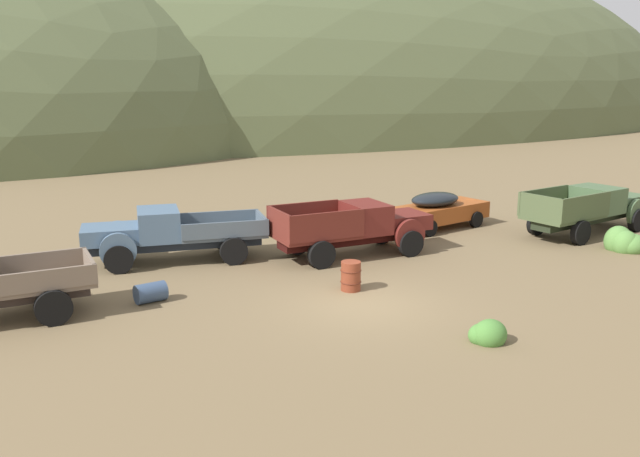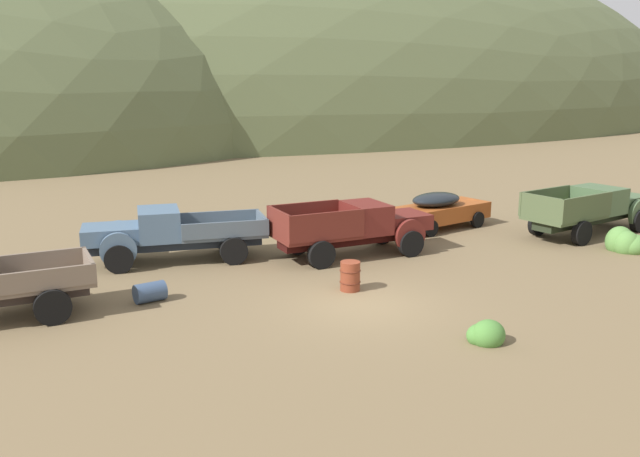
{
  "view_description": "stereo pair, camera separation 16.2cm",
  "coord_description": "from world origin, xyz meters",
  "px_view_note": "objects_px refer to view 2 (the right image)",
  "views": [
    {
      "loc": [
        -9.23,
        -15.7,
        6.43
      ],
      "look_at": [
        0.75,
        4.24,
        1.27
      ],
      "focal_mm": 37.57,
      "sensor_mm": 36.0,
      "label": 1
    },
    {
      "loc": [
        -9.09,
        -15.77,
        6.43
      ],
      "look_at": [
        0.75,
        4.24,
        1.27
      ],
      "focal_mm": 37.57,
      "sensor_mm": 36.0,
      "label": 2
    }
  ],
  "objects_px": {
    "car_oxide_orange": "(442,209)",
    "truck_weathered_green": "(596,208)",
    "truck_oxblood": "(362,227)",
    "oil_drum_tipped": "(150,292)",
    "oil_drum_spare": "(350,276)",
    "truck_chalk_blue": "(162,234)"
  },
  "relations": [
    {
      "from": "truck_weathered_green",
      "to": "oil_drum_spare",
      "type": "relative_size",
      "value": 7.36
    },
    {
      "from": "oil_drum_tipped",
      "to": "oil_drum_spare",
      "type": "bearing_deg",
      "value": -16.06
    },
    {
      "from": "truck_chalk_blue",
      "to": "oil_drum_spare",
      "type": "relative_size",
      "value": 7.19
    },
    {
      "from": "truck_chalk_blue",
      "to": "oil_drum_tipped",
      "type": "height_order",
      "value": "truck_chalk_blue"
    },
    {
      "from": "truck_weathered_green",
      "to": "car_oxide_orange",
      "type": "bearing_deg",
      "value": 137.64
    },
    {
      "from": "truck_chalk_blue",
      "to": "truck_weathered_green",
      "type": "bearing_deg",
      "value": 179.3
    },
    {
      "from": "truck_weathered_green",
      "to": "truck_chalk_blue",
      "type": "bearing_deg",
      "value": 160.26
    },
    {
      "from": "truck_oxblood",
      "to": "oil_drum_spare",
      "type": "relative_size",
      "value": 6.52
    },
    {
      "from": "truck_chalk_blue",
      "to": "oil_drum_spare",
      "type": "height_order",
      "value": "truck_chalk_blue"
    },
    {
      "from": "oil_drum_tipped",
      "to": "truck_oxblood",
      "type": "bearing_deg",
      "value": 12.84
    },
    {
      "from": "oil_drum_tipped",
      "to": "truck_weathered_green",
      "type": "bearing_deg",
      "value": 1.91
    },
    {
      "from": "car_oxide_orange",
      "to": "truck_weathered_green",
      "type": "distance_m",
      "value": 6.24
    },
    {
      "from": "truck_oxblood",
      "to": "car_oxide_orange",
      "type": "xyz_separation_m",
      "value": [
        5.23,
        2.25,
        -0.2
      ]
    },
    {
      "from": "car_oxide_orange",
      "to": "truck_oxblood",
      "type": "bearing_deg",
      "value": -167.05
    },
    {
      "from": "truck_weathered_green",
      "to": "oil_drum_tipped",
      "type": "xyz_separation_m",
      "value": [
        -18.5,
        -0.62,
        -0.73
      ]
    },
    {
      "from": "oil_drum_spare",
      "to": "oil_drum_tipped",
      "type": "relative_size",
      "value": 0.95
    },
    {
      "from": "truck_chalk_blue",
      "to": "oil_drum_spare",
      "type": "xyz_separation_m",
      "value": [
        4.37,
        -5.68,
        -0.54
      ]
    },
    {
      "from": "car_oxide_orange",
      "to": "truck_weathered_green",
      "type": "relative_size",
      "value": 0.76
    },
    {
      "from": "car_oxide_orange",
      "to": "oil_drum_spare",
      "type": "bearing_deg",
      "value": -153.41
    },
    {
      "from": "truck_oxblood",
      "to": "car_oxide_orange",
      "type": "bearing_deg",
      "value": 24.22
    },
    {
      "from": "truck_oxblood",
      "to": "oil_drum_spare",
      "type": "xyz_separation_m",
      "value": [
        -2.4,
        -3.48,
        -0.56
      ]
    },
    {
      "from": "truck_weathered_green",
      "to": "oil_drum_spare",
      "type": "height_order",
      "value": "truck_weathered_green"
    }
  ]
}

